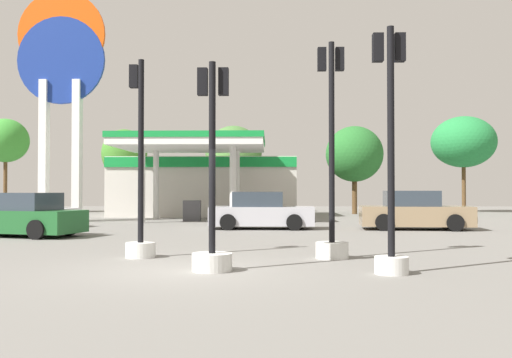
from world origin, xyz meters
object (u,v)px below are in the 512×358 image
Objects in this scene: tree_1 at (124,154)px; car_2 at (261,212)px; tree_4 at (463,142)px; station_pole_sign at (61,74)px; tree_2 at (234,154)px; car_1 at (32,213)px; traffic_signal_0 at (140,204)px; traffic_signal_3 at (332,193)px; traffic_signal_1 at (391,182)px; traffic_signal_2 at (212,210)px; car_3 at (414,212)px; tree_3 at (354,154)px; car_0 at (22,217)px; tree_0 at (6,141)px.

car_2 is at bearing -58.54° from tree_1.
station_pole_sign is at bearing -153.75° from tree_4.
car_1 is at bearing -115.93° from tree_2.
traffic_signal_0 is 4.73m from traffic_signal_3.
car_2 is 10.53m from traffic_signal_0.
traffic_signal_0 is 28.15m from tree_1.
traffic_signal_0 is at bearing 155.85° from traffic_signal_1.
car_1 is at bearing 125.69° from traffic_signal_2.
car_3 is 24.20m from tree_1.
station_pole_sign is at bearing 117.00° from traffic_signal_0.
tree_3 is (7.05, 27.05, 2.87)m from traffic_signal_2.
car_1 is 30.36m from tree_4.
car_0 is at bearing -154.51° from car_2.
traffic_signal_1 is 27.67m from tree_3.
traffic_signal_3 is at bearing -0.60° from traffic_signal_0.
tree_2 is (8.30, 12.02, -3.48)m from station_pole_sign.
tree_4 is at bearing 50.11° from car_2.
car_2 is 0.74× the size of tree_3.
car_2 is 0.66× the size of tree_0.
car_1 is 18.71m from traffic_signal_1.
tree_0 is 8.37m from tree_1.
car_0 is 0.95× the size of traffic_signal_1.
tree_2 is at bearing 55.36° from station_pole_sign.
car_1 is at bearing -60.69° from tree_0.
tree_4 reaches higher than traffic_signal_2.
tree_1 is at bearing 105.48° from traffic_signal_0.
tree_3 reaches higher than traffic_signal_1.
traffic_signal_2 is at bearing -47.15° from car_0.
traffic_signal_0 is at bearing -74.52° from tree_1.
traffic_signal_0 is at bearing -110.05° from tree_3.
traffic_signal_3 is at bearing -30.50° from car_0.
tree_2 reaches higher than car_3.
traffic_signal_2 is 29.62m from tree_2.
car_1 is 0.70× the size of tree_1.
traffic_signal_1 is at bearing -97.18° from tree_3.
tree_1 is 0.86× the size of tree_4.
tree_0 is at bearing 178.03° from tree_3.
traffic_signal_1 is at bearing -4.91° from traffic_signal_2.
car_1 is at bearing -139.69° from tree_3.
car_2 is 0.63× the size of tree_4.
car_0 is 31.98m from tree_4.
car_3 is 29.90m from tree_0.
tree_2 reaches higher than tree_1.
tree_2 is at bearing 88.82° from traffic_signal_0.
traffic_signal_2 is 0.64× the size of tree_0.
traffic_signal_0 reaches higher than car_1.
car_0 reaches higher than car_1.
station_pole_sign is 2.01× the size of tree_3.
traffic_signal_2 is (7.67, -8.27, 0.54)m from car_0.
car_1 is 0.91× the size of car_3.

